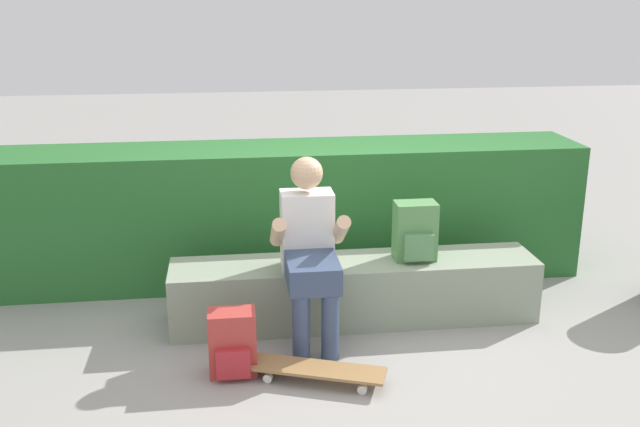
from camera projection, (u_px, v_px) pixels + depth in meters
The scene contains 7 objects.
ground_plane at pixel (361, 337), 4.81m from camera, with size 24.00×24.00×0.00m, color gray.
bench_main at pixel (355, 290), 5.01m from camera, with size 2.50×0.47×0.43m.
person_skater at pixel (310, 246), 4.64m from camera, with size 0.49×0.62×1.18m.
skateboard_near_person at pixel (317, 370), 4.25m from camera, with size 0.82×0.47×0.09m.
backpack_on_bench at pixel (415, 232), 4.93m from camera, with size 0.28×0.23×0.40m.
backpack_on_ground at pixel (233, 344), 4.30m from camera, with size 0.28×0.23×0.40m.
hedge_row at pixel (284, 212), 5.71m from camera, with size 4.64×0.68×1.05m.
Camera 1 is at (-0.83, -4.28, 2.21)m, focal length 40.84 mm.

